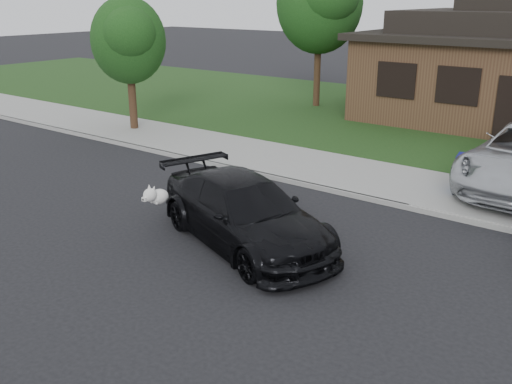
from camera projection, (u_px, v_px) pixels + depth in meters
The scene contains 8 objects.
ground at pixel (185, 218), 12.67m from camera, with size 120.00×120.00×0.00m, color black.
sidewalk at pixel (306, 165), 16.43m from camera, with size 60.00×3.00×0.12m, color gray.
curb at pixel (276, 178), 15.30m from camera, with size 60.00×0.12×0.12m, color gray.
lawn at pixel (414, 120), 22.48m from camera, with size 60.00×13.00×0.13m, color #193814.
sedan at pixel (244, 212), 11.18m from camera, with size 4.96×3.36×1.33m.
recycling_bin at pixel (468, 175), 13.72m from camera, with size 0.66×0.67×0.96m.
tree_0 at pixel (321, 1), 23.40m from camera, with size 3.78×3.60×6.34m.
tree_2 at pixel (129, 39), 19.66m from camera, with size 2.73×2.60×4.59m.
Camera 1 is at (8.33, -8.48, 4.69)m, focal length 40.00 mm.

